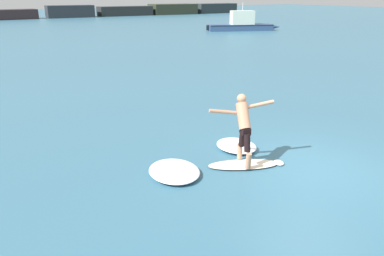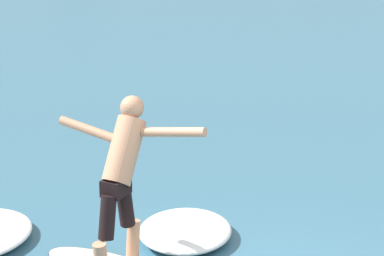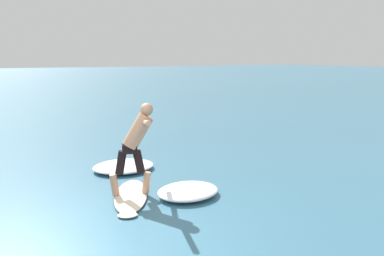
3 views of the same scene
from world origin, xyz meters
TOP-DOWN VIEW (x-y plane):
  - surfer at (-1.29, 1.12)m, footprint 1.57×0.94m
  - wave_foam_at_tail at (-0.84, 1.91)m, footprint 1.07×1.24m

SIDE VIEW (x-z plane):
  - wave_foam_at_tail at x=-0.84m, z-range 0.00..0.19m
  - surfer at x=-1.29m, z-range 0.22..1.88m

